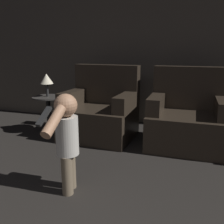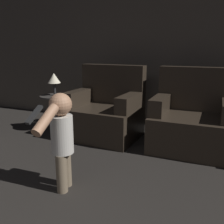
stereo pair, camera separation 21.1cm
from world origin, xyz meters
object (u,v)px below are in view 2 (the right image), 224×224
(armchair_left, at_px, (105,112))
(person_toddler, at_px, (61,135))
(armchair_right, at_px, (192,122))
(lamp, at_px, (54,79))

(armchair_left, relative_size, person_toddler, 1.15)
(armchair_left, xyz_separation_m, armchair_right, (1.14, 0.00, 0.00))
(armchair_left, bearing_deg, armchair_right, 3.36)
(armchair_right, bearing_deg, armchair_left, -179.44)
(armchair_left, distance_m, armchair_right, 1.14)
(armchair_left, height_order, person_toddler, armchair_left)
(lamp, bearing_deg, armchair_left, 4.36)
(person_toddler, distance_m, lamp, 1.67)
(armchair_right, bearing_deg, person_toddler, -122.97)
(person_toddler, bearing_deg, lamp, 24.72)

